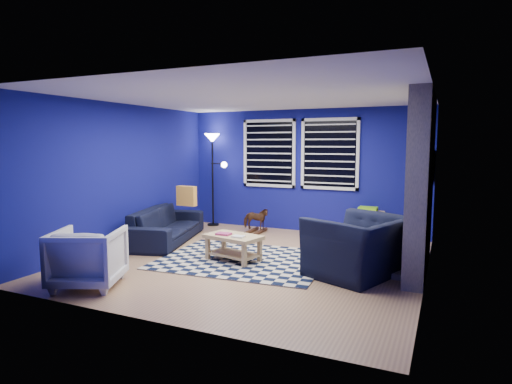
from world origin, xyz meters
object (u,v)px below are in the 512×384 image
sofa (166,225)px  armchair_big (359,247)px  coffee_table (233,242)px  armchair_bent (88,257)px  cabinet (368,225)px  tv (431,167)px  floor_lamp (213,151)px  rocking_horse (256,219)px

sofa → armchair_big: armchair_big is taller
armchair_big → coffee_table: (-1.90, -0.05, -0.11)m
armchair_bent → cabinet: bearing=-147.3°
armchair_bent → coffee_table: armchair_bent is taller
sofa → cabinet: (3.37, 1.73, -0.04)m
cabinet → armchair_bent: bearing=-134.8°
tv → coffee_table: bearing=-141.4°
coffee_table → floor_lamp: size_ratio=0.47×
tv → rocking_horse: (-3.24, -0.12, -1.11)m
armchair_big → armchair_bent: armchair_big is taller
sofa → cabinet: sofa is taller
tv → rocking_horse: bearing=-178.0°
tv → cabinet: 1.58m
sofa → armchair_big: bearing=-115.0°
armchair_bent → cabinet: size_ratio=1.17×
sofa → armchair_bent: armchair_bent is taller
coffee_table → cabinet: bearing=56.0°
floor_lamp → armchair_big: bearing=-33.0°
rocking_horse → cabinet: size_ratio=0.75×
armchair_big → cabinet: (-0.28, 2.35, -0.14)m
armchair_bent → floor_lamp: (-0.57, 4.19, 1.28)m
armchair_big → floor_lamp: floor_lamp is taller
tv → floor_lamp: bearing=176.8°
rocking_horse → coffee_table: rocking_horse is taller
rocking_horse → armchair_bent: bearing=159.0°
sofa → cabinet: bearing=-78.1°
armchair_big → coffee_table: armchair_big is taller
tv → armchair_big: size_ratio=0.79×
rocking_horse → cabinet: (2.16, 0.37, -0.02)m
coffee_table → cabinet: size_ratio=1.35×
armchair_big → rocking_horse: (-2.44, 1.99, -0.12)m
tv → armchair_big: 2.46m
sofa → rocking_horse: sofa is taller
sofa → coffee_table: (1.74, -0.68, -0.01)m
sofa → coffee_table: bearing=-126.6°
armchair_big → floor_lamp: size_ratio=0.62×
coffee_table → rocking_horse: bearing=104.8°
armchair_bent → floor_lamp: 4.42m
armchair_bent → cabinet: 5.03m
rocking_horse → cabinet: bearing=-92.3°
tv → rocking_horse: size_ratio=1.89×
armchair_big → armchair_bent: (-3.05, -1.84, -0.04)m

